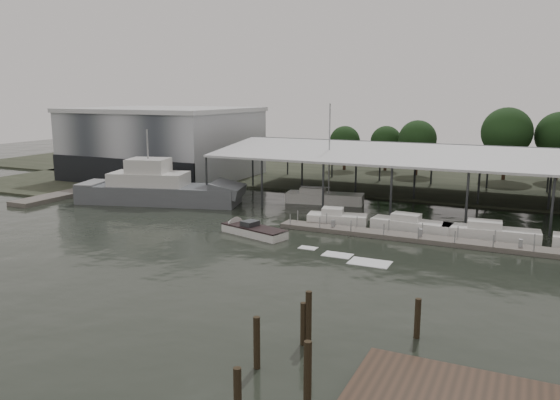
% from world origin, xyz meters
% --- Properties ---
extents(ground, '(200.00, 200.00, 0.00)m').
position_xyz_m(ground, '(0.00, 0.00, 0.00)').
color(ground, black).
rests_on(ground, ground).
extents(land_strip_far, '(140.00, 30.00, 0.30)m').
position_xyz_m(land_strip_far, '(0.00, 42.00, 0.10)').
color(land_strip_far, '#3D4131').
rests_on(land_strip_far, ground).
extents(land_strip_west, '(20.00, 40.00, 0.30)m').
position_xyz_m(land_strip_west, '(-40.00, 30.00, 0.10)').
color(land_strip_west, '#3D4131').
rests_on(land_strip_west, ground).
extents(storage_warehouse, '(24.50, 20.50, 10.50)m').
position_xyz_m(storage_warehouse, '(-28.00, 29.94, 5.29)').
color(storage_warehouse, '#AEB2B9').
rests_on(storage_warehouse, ground).
extents(covered_boat_shed, '(58.24, 24.00, 6.96)m').
position_xyz_m(covered_boat_shed, '(17.00, 28.00, 6.13)').
color(covered_boat_shed, silver).
rests_on(covered_boat_shed, ground).
extents(trawler_dock, '(3.00, 18.00, 0.50)m').
position_xyz_m(trawler_dock, '(-30.00, 14.00, 0.25)').
color(trawler_dock, '#69645C').
rests_on(trawler_dock, ground).
extents(floating_dock, '(28.00, 2.00, 1.40)m').
position_xyz_m(floating_dock, '(15.00, 10.00, 0.20)').
color(floating_dock, '#69645C').
rests_on(floating_dock, ground).
extents(grey_trawler, '(19.98, 9.93, 8.84)m').
position_xyz_m(grey_trawler, '(-16.76, 13.85, 1.58)').
color(grey_trawler, '#565A5F').
rests_on(grey_trawler, ground).
extents(white_sailboat, '(9.22, 4.15, 11.69)m').
position_xyz_m(white_sailboat, '(0.54, 21.87, 0.64)').
color(white_sailboat, white).
rests_on(white_sailboat, ground).
extents(speedboat_underway, '(17.80, 6.87, 2.00)m').
position_xyz_m(speedboat_underway, '(-0.53, 5.66, 0.39)').
color(speedboat_underway, white).
rests_on(speedboat_underway, ground).
extents(moored_cruiser_0, '(6.02, 3.27, 1.70)m').
position_xyz_m(moored_cruiser_0, '(5.47, 12.49, 0.61)').
color(moored_cruiser_0, white).
rests_on(moored_cruiser_0, ground).
extents(moored_cruiser_1, '(7.42, 2.74, 1.70)m').
position_xyz_m(moored_cruiser_1, '(12.55, 12.90, 0.61)').
color(moored_cruiser_1, white).
rests_on(moored_cruiser_1, ground).
extents(moored_cruiser_2, '(8.26, 2.77, 1.70)m').
position_xyz_m(moored_cruiser_2, '(19.41, 12.99, 0.61)').
color(moored_cruiser_2, white).
rests_on(moored_cruiser_2, ground).
extents(mooring_pilings, '(6.44, 11.00, 3.73)m').
position_xyz_m(mooring_pilings, '(13.68, -15.09, 1.00)').
color(mooring_pilings, '#2F2617').
rests_on(mooring_pilings, ground).
extents(horizon_tree_line, '(67.88, 12.65, 11.07)m').
position_xyz_m(horizon_tree_line, '(24.01, 47.71, 6.25)').
color(horizon_tree_line, '#302015').
rests_on(horizon_tree_line, ground).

